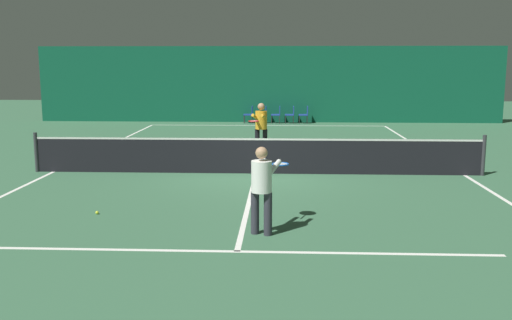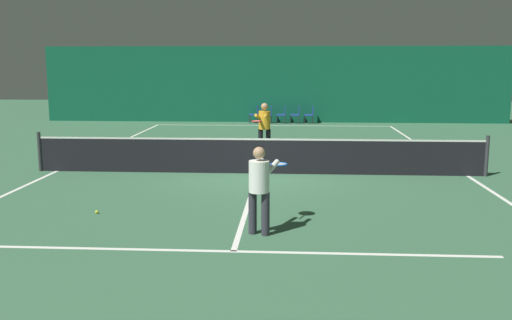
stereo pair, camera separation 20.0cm
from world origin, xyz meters
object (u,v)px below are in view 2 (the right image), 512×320
Objects in this scene: courtside_chair_1 at (269,113)px; courtside_chair_2 at (283,113)px; player_far at (264,125)px; courtside_chair_0 at (255,113)px; tennis_net at (258,155)px; tennis_ball at (97,212)px; player_near at (260,183)px; courtside_chair_3 at (296,113)px; courtside_chair_4 at (310,114)px.

courtside_chair_1 is 0.68m from courtside_chair_2.
player_far is 9.68m from courtside_chair_0.
courtside_chair_2 is at bearing 88.03° from tennis_net.
player_far is 9.64m from courtside_chair_1.
tennis_net is at bearing -1.97° from courtside_chair_2.
player_near is at bearing -19.05° from tennis_ball.
courtside_chair_1 and courtside_chair_3 have the same top height.
player_near is 1.81× the size of courtside_chair_4.
tennis_net is 181.82× the size of tennis_ball.
tennis_net reaches higher than courtside_chair_2.
courtside_chair_0 is (-1.27, 18.40, -0.40)m from player_near.
courtside_chair_0 is 1.00× the size of courtside_chair_4.
player_far reaches higher than courtside_chair_1.
courtside_chair_0 is at bearing 93.99° from tennis_net.
courtside_chair_4 is 17.90m from tennis_ball.
courtside_chair_0 and courtside_chair_2 have the same top height.
courtside_chair_1 and courtside_chair_4 have the same top height.
courtside_chair_0 is 2.70m from courtside_chair_4.
tennis_ball is at bearing -15.23° from courtside_chair_4.
player_near is 18.41m from courtside_chair_1.
courtside_chair_2 is (0.68, 0.00, 0.00)m from courtside_chair_1.
courtside_chair_2 is 1.35m from courtside_chair_4.
courtside_chair_1 is 17.48m from tennis_ball.
tennis_ball is at bearing 90.20° from player_near.
courtside_chair_1 is at bearing -167.31° from player_far.
courtside_chair_1 is (-0.23, 12.97, -0.03)m from tennis_net.
player_far is at bearing 69.16° from tennis_ball.
tennis_net is 13.02m from courtside_chair_3.
player_far is 1.96× the size of courtside_chair_0.
tennis_net is 14.29× the size of courtside_chair_3.
courtside_chair_0 is 1.00× the size of courtside_chair_2.
tennis_net is 7.87× the size of player_near.
player_near reaches higher than courtside_chair_2.
courtside_chair_0 is at bearing 23.19° from player_near.
tennis_ball is at bearing -8.81° from courtside_chair_1.
player_far is 1.96× the size of courtside_chair_4.
courtside_chair_2 is (0.08, 18.40, -0.40)m from player_near.
courtside_chair_4 is (2.70, 0.00, 0.00)m from courtside_chair_0.
courtside_chair_1 is 1.00× the size of courtside_chair_4.
player_far is (0.00, 3.35, 0.45)m from tennis_net.
courtside_chair_2 and courtside_chair_3 have the same top height.
courtside_chair_0 is at bearing -90.00° from courtside_chair_1.
player_near is (0.36, -5.43, 0.38)m from tennis_net.
tennis_net reaches higher than courtside_chair_4.
player_far is at bearing 5.39° from courtside_chair_0.
courtside_chair_1 is 1.00× the size of courtside_chair_3.
player_near reaches higher than courtside_chair_0.
tennis_ball is at bearing -13.13° from courtside_chair_3.
courtside_chair_0 and courtside_chair_4 have the same top height.
courtside_chair_2 is at bearing -90.00° from courtside_chair_4.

